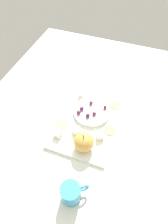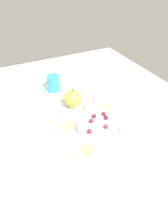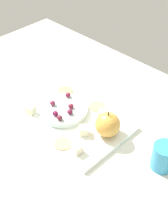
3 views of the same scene
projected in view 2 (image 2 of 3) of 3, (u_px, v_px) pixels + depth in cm
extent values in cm
cube|color=silver|center=(97.00, 123.00, 85.74)|extent=(136.81, 97.33, 4.64)
cube|color=white|center=(91.00, 121.00, 82.25)|extent=(34.33, 25.50, 1.47)
cylinder|color=silver|center=(98.00, 126.00, 77.41)|extent=(16.08, 16.08, 1.93)
sphere|color=gold|center=(73.00, 99.00, 86.86)|extent=(7.77, 7.77, 7.77)
cylinder|color=brown|center=(73.00, 90.00, 84.12)|extent=(0.50, 0.50, 1.20)
cube|color=#F2E2C6|center=(98.00, 98.00, 91.67)|extent=(3.10, 3.10, 2.75)
cube|color=#F9E2C3|center=(69.00, 114.00, 82.42)|extent=(3.68, 3.68, 2.75)
cube|color=#EDE9C5|center=(89.00, 107.00, 86.59)|extent=(3.88, 3.88, 2.75)
cube|color=#F1E9BF|center=(126.00, 131.00, 74.53)|extent=(3.28, 3.28, 2.75)
cylinder|color=tan|center=(106.00, 106.00, 88.88)|extent=(5.32, 5.32, 0.40)
cylinder|color=tan|center=(67.00, 125.00, 78.90)|extent=(5.32, 5.32, 0.40)
cylinder|color=tan|center=(88.00, 149.00, 69.02)|extent=(5.32, 5.32, 0.40)
ellipsoid|color=maroon|center=(94.00, 116.00, 79.14)|extent=(1.93, 1.74, 1.73)
ellipsoid|color=maroon|center=(106.00, 118.00, 78.49)|extent=(1.93, 1.74, 1.67)
ellipsoid|color=maroon|center=(104.00, 114.00, 80.46)|extent=(1.93, 1.74, 1.73)
ellipsoid|color=maroon|center=(90.00, 131.00, 72.22)|extent=(1.93, 1.74, 1.77)
ellipsoid|color=maroon|center=(91.00, 121.00, 76.98)|extent=(1.93, 1.74, 1.61)
ellipsoid|color=maroon|center=(106.00, 127.00, 74.26)|extent=(1.93, 1.74, 1.79)
cylinder|color=#318DBD|center=(54.00, 83.00, 100.17)|extent=(6.67, 6.67, 8.01)
torus|color=#318DBD|center=(49.00, 87.00, 96.87)|extent=(3.21, 3.56, 4.00)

